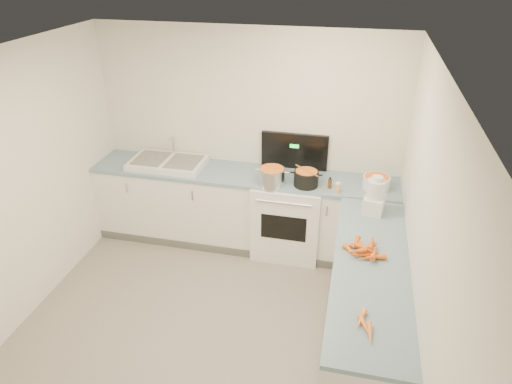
% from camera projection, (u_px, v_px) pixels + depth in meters
% --- Properties ---
extents(floor, '(3.50, 4.00, 0.00)m').
position_uv_depth(floor, '(197.00, 345.00, 4.17)').
color(floor, gray).
rests_on(floor, ground).
extents(ceiling, '(3.50, 4.00, 0.00)m').
position_uv_depth(ceiling, '(174.00, 71.00, 2.97)').
color(ceiling, silver).
rests_on(ceiling, ground).
extents(wall_back, '(3.50, 0.00, 2.50)m').
position_uv_depth(wall_back, '(248.00, 138.00, 5.28)').
color(wall_back, silver).
rests_on(wall_back, ground).
extents(wall_right, '(0.00, 4.00, 2.50)m').
position_uv_depth(wall_right, '(421.00, 261.00, 3.23)').
color(wall_right, silver).
rests_on(wall_right, ground).
extents(counter_back, '(3.50, 0.62, 0.94)m').
position_uv_depth(counter_back, '(243.00, 209.00, 5.40)').
color(counter_back, white).
rests_on(counter_back, ground).
extents(counter_right, '(0.62, 2.20, 0.94)m').
position_uv_depth(counter_right, '(365.00, 309.00, 3.92)').
color(counter_right, white).
rests_on(counter_right, ground).
extents(stove, '(0.76, 0.65, 1.36)m').
position_uv_depth(stove, '(288.00, 214.00, 5.28)').
color(stove, white).
rests_on(stove, ground).
extents(sink, '(0.86, 0.52, 0.31)m').
position_uv_depth(sink, '(168.00, 163.00, 5.33)').
color(sink, white).
rests_on(sink, counter_back).
extents(steel_pot, '(0.30, 0.30, 0.21)m').
position_uv_depth(steel_pot, '(272.00, 177.00, 4.89)').
color(steel_pot, silver).
rests_on(steel_pot, stove).
extents(black_pot, '(0.27, 0.27, 0.19)m').
position_uv_depth(black_pot, '(306.00, 179.00, 4.88)').
color(black_pot, black).
rests_on(black_pot, stove).
extents(wooden_spoon, '(0.27, 0.24, 0.01)m').
position_uv_depth(wooden_spoon, '(307.00, 170.00, 4.83)').
color(wooden_spoon, '#AD7A47').
rests_on(wooden_spoon, black_pot).
extents(mixing_bowl, '(0.36, 0.36, 0.13)m').
position_uv_depth(mixing_bowl, '(376.00, 182.00, 4.83)').
color(mixing_bowl, white).
rests_on(mixing_bowl, counter_back).
extents(extract_bottle, '(0.04, 0.04, 0.10)m').
position_uv_depth(extract_bottle, '(330.00, 184.00, 4.83)').
color(extract_bottle, '#593319').
rests_on(extract_bottle, counter_back).
extents(spice_jar, '(0.06, 0.06, 0.10)m').
position_uv_depth(spice_jar, '(338.00, 188.00, 4.75)').
color(spice_jar, '#E5B266').
rests_on(spice_jar, counter_back).
extents(food_processor, '(0.22, 0.26, 0.38)m').
position_uv_depth(food_processor, '(375.00, 197.00, 4.35)').
color(food_processor, white).
rests_on(food_processor, counter_right).
extents(carrot_pile, '(0.39, 0.33, 0.09)m').
position_uv_depth(carrot_pile, '(364.00, 249.00, 3.82)').
color(carrot_pile, orange).
rests_on(carrot_pile, counter_right).
extents(peeled_carrots, '(0.13, 0.30, 0.04)m').
position_uv_depth(peeled_carrots, '(365.00, 325.00, 3.08)').
color(peeled_carrots, orange).
rests_on(peeled_carrots, counter_right).
extents(peelings, '(0.24, 0.23, 0.01)m').
position_uv_depth(peelings, '(150.00, 158.00, 5.36)').
color(peelings, tan).
rests_on(peelings, sink).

